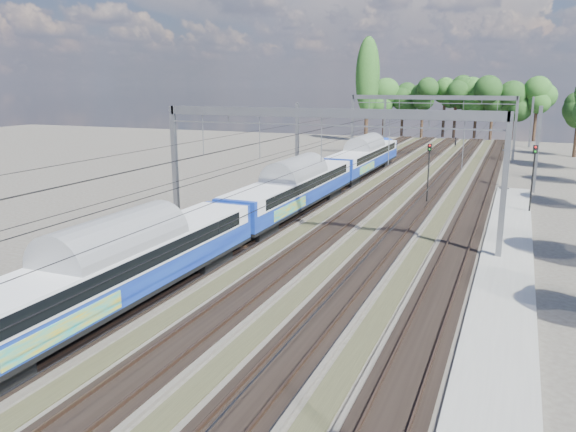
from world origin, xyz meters
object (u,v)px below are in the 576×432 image
at_px(emu_train, 293,183).
at_px(signal_near, 429,166).
at_px(worker, 456,142).
at_px(signal_far, 533,171).

bearing_deg(emu_train, signal_near, 44.99).
distance_m(emu_train, signal_near, 13.20).
height_order(worker, signal_far, signal_far).
relative_size(signal_near, signal_far, 0.94).
relative_size(emu_train, worker, 40.60).
bearing_deg(emu_train, signal_far, 24.19).
bearing_deg(signal_near, signal_far, 4.88).
height_order(signal_near, signal_far, signal_far).
xyz_separation_m(emu_train, worker, (6.56, 59.06, -1.90)).
bearing_deg(worker, signal_far, -174.50).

